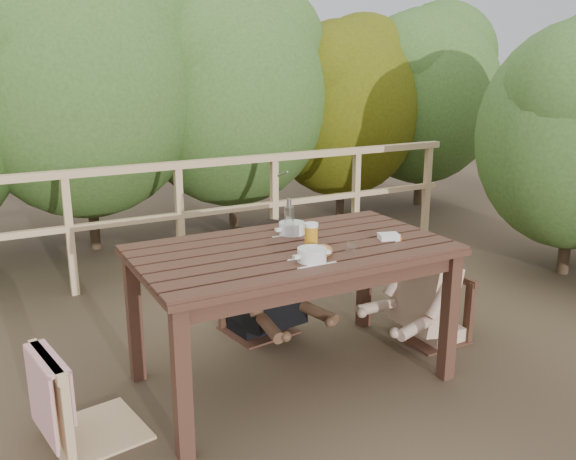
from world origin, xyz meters
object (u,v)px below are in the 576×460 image
tumbler (351,249)px  butter_tub (388,238)px  woman (256,244)px  chair_left (89,350)px  beer_glass (311,236)px  table (292,315)px  soup_far (292,229)px  bread_roll (322,251)px  chair_right (434,281)px  soup_near (312,256)px  chair_far (258,271)px  bottle (289,219)px  diner_right (440,250)px

tumbler → butter_tub: 0.34m
woman → chair_left: bearing=21.5°
butter_tub → tumbler: bearing=-146.2°
woman → beer_glass: woman is taller
table → butter_tub: size_ratio=14.89×
soup_far → butter_tub: (0.44, -0.37, -0.02)m
soup_far → bread_roll: 0.44m
soup_far → beer_glass: (-0.03, -0.27, 0.03)m
chair_right → soup_near: soup_near is taller
soup_far → chair_far: bearing=90.7°
chair_far → bread_roll: size_ratio=7.00×
table → soup_near: 0.53m
bottle → woman: bearing=85.6°
bread_roll → tumbler: bearing=-11.2°
table → beer_glass: size_ratio=11.67×
woman → bread_roll: size_ratio=10.03×
tumbler → bottle: bearing=110.7°
beer_glass → diner_right: bearing=4.9°
chair_left → diner_right: bearing=-98.0°
woman → bread_roll: woman is taller
chair_left → butter_tub: size_ratio=7.92×
chair_right → bread_roll: (-1.03, -0.25, 0.43)m
tumbler → chair_right: bearing=18.4°
butter_tub → beer_glass: bearing=-175.4°
table → woman: size_ratio=1.38×
bottle → tumbler: 0.45m
chair_right → soup_near: (-1.12, -0.32, 0.43)m
soup_far → beer_glass: size_ratio=1.75×
tumbler → diner_right: bearing=17.8°
bread_roll → beer_glass: 0.17m
soup_far → bottle: 0.11m
chair_right → diner_right: size_ratio=0.67×
table → chair_right: 1.09m
soup_near → bread_roll: 0.11m
chair_left → soup_near: 1.19m
butter_tub → chair_left: bearing=-168.1°
chair_far → chair_right: 1.17m
diner_right → soup_far: size_ratio=4.77×
chair_left → bread_roll: chair_left is taller
diner_right → beer_glass: diner_right is taller
woman → beer_glass: size_ratio=8.44×
beer_glass → tumbler: beer_glass is taller
chair_far → bottle: bearing=-103.4°
soup_far → tumbler: (0.11, -0.47, -0.01)m
diner_right → beer_glass: (-1.03, -0.09, 0.26)m
woman → bottle: woman is taller
diner_right → beer_glass: bearing=94.1°
chair_left → soup_near: size_ratio=3.62×
diner_right → soup_far: (-1.00, 0.18, 0.23)m
chair_left → diner_right: diner_right is taller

